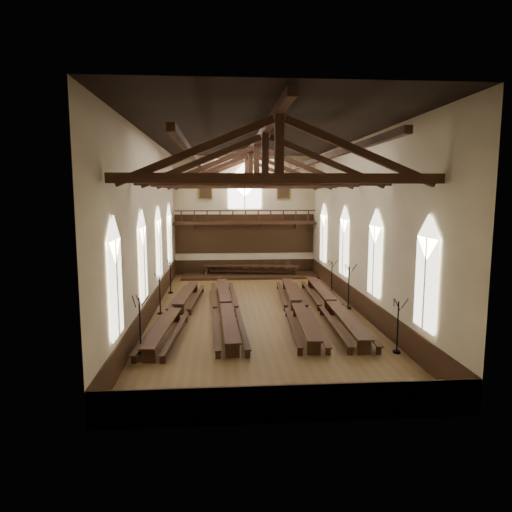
{
  "coord_description": "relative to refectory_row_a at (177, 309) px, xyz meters",
  "views": [
    {
      "loc": [
        -2.0,
        -25.84,
        6.9
      ],
      "look_at": [
        0.08,
        1.5,
        3.1
      ],
      "focal_mm": 32.0,
      "sensor_mm": 36.0,
      "label": 1
    }
  ],
  "objects": [
    {
      "name": "ground",
      "position": [
        4.48,
        1.02,
        -0.52
      ],
      "size": [
        26.0,
        26.0,
        0.0
      ],
      "primitive_type": "plane",
      "color": "brown",
      "rests_on": "ground"
    },
    {
      "name": "room_walls",
      "position": [
        4.48,
        1.02,
        5.94
      ],
      "size": [
        26.0,
        26.0,
        26.0
      ],
      "color": "beige",
      "rests_on": "ground"
    },
    {
      "name": "wainscot_band",
      "position": [
        4.48,
        1.02,
        0.08
      ],
      "size": [
        12.0,
        26.0,
        1.2
      ],
      "color": "black",
      "rests_on": "ground"
    },
    {
      "name": "side_windows",
      "position": [
        4.48,
        1.02,
        3.22
      ],
      "size": [
        11.85,
        19.8,
        4.5
      ],
      "color": "white",
      "rests_on": "room_walls"
    },
    {
      "name": "end_window",
      "position": [
        4.48,
        13.91,
        6.7
      ],
      "size": [
        2.8,
        0.12,
        3.8
      ],
      "color": "white",
      "rests_on": "room_walls"
    },
    {
      "name": "minstrels_gallery",
      "position": [
        4.48,
        13.68,
        3.39
      ],
      "size": [
        11.8,
        1.24,
        3.7
      ],
      "color": "#361C11",
      "rests_on": "room_walls"
    },
    {
      "name": "portraits",
      "position": [
        4.48,
        13.91,
        6.58
      ],
      "size": [
        7.75,
        0.09,
        1.45
      ],
      "color": "brown",
      "rests_on": "room_walls"
    },
    {
      "name": "roof_trusses",
      "position": [
        4.48,
        1.02,
        7.7
      ],
      "size": [
        11.7,
        25.7,
        2.8
      ],
      "color": "#361C11",
      "rests_on": "room_walls"
    },
    {
      "name": "refectory_row_a",
      "position": [
        0.0,
        0.0,
        0.0
      ],
      "size": [
        1.96,
        14.13,
        0.71
      ],
      "color": "#361C11",
      "rests_on": "ground"
    },
    {
      "name": "refectory_row_b",
      "position": [
        2.69,
        0.49,
        0.03
      ],
      "size": [
        1.73,
        14.44,
        0.75
      ],
      "color": "#361C11",
      "rests_on": "ground"
    },
    {
      "name": "refectory_row_c",
      "position": [
        6.79,
        0.47,
        0.01
      ],
      "size": [
        1.87,
        14.27,
        0.73
      ],
      "color": "#361C11",
      "rests_on": "ground"
    },
    {
      "name": "refectory_row_d",
      "position": [
        8.81,
        0.51,
        0.03
      ],
      "size": [
        1.78,
        14.49,
        0.75
      ],
      "color": "#361C11",
      "rests_on": "ground"
    },
    {
      "name": "dais",
      "position": [
        4.93,
        12.42,
        -0.42
      ],
      "size": [
        11.4,
        3.01,
        0.2
      ],
      "primitive_type": "cube",
      "color": "black",
      "rests_on": "ground"
    },
    {
      "name": "high_table",
      "position": [
        4.93,
        12.42,
        0.31
      ],
      "size": [
        8.0,
        1.92,
        0.75
      ],
      "color": "#361C11",
      "rests_on": "dais"
    },
    {
      "name": "high_chairs",
      "position": [
        4.93,
        13.19,
        0.2
      ],
      "size": [
        6.74,
        0.45,
        0.95
      ],
      "color": "#361C11",
      "rests_on": "dais"
    },
    {
      "name": "candelabrum_left_near",
      "position": [
        -1.07,
        -5.43,
        0.27
      ],
      "size": [
        0.74,
        0.79,
        2.59
      ],
      "color": "black",
      "rests_on": "ground"
    },
    {
      "name": "candelabrum_left_mid",
      "position": [
        -1.07,
        1.02,
        0.2
      ],
      "size": [
        0.72,
        0.69,
        2.38
      ],
      "color": "black",
      "rests_on": "ground"
    },
    {
      "name": "candelabrum_left_far",
      "position": [
        -1.07,
        6.51,
        0.22
      ],
      "size": [
        0.66,
        0.75,
        2.43
      ],
      "color": "black",
      "rests_on": "ground"
    },
    {
      "name": "candelabrum_right_near",
      "position": [
        10.03,
        -6.28,
        0.22
      ],
      "size": [
        0.66,
        0.74,
        2.42
      ],
      "color": "black",
      "rests_on": "ground"
    },
    {
      "name": "candelabrum_right_mid",
      "position": [
        10.03,
        1.36,
        0.31
      ],
      "size": [
        0.73,
        0.84,
        2.74
      ],
      "color": "black",
      "rests_on": "ground"
    },
    {
      "name": "candelabrum_right_far",
      "position": [
        10.03,
        5.55,
        0.19
      ],
      "size": [
        0.67,
        0.71,
        2.35
      ],
      "color": "black",
      "rests_on": "ground"
    }
  ]
}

